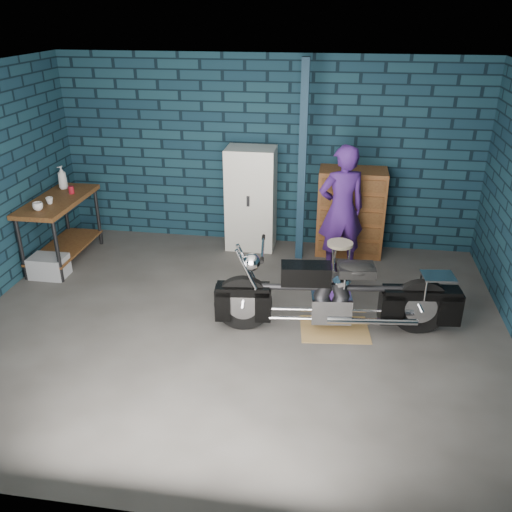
{
  "coord_description": "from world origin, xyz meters",
  "views": [
    {
      "loc": [
        1.02,
        -5.05,
        3.29
      ],
      "look_at": [
        0.19,
        0.3,
        0.75
      ],
      "focal_mm": 38.0,
      "sensor_mm": 36.0,
      "label": 1
    }
  ],
  "objects": [
    {
      "name": "mug_red",
      "position": [
        -2.59,
        1.59,
        0.96
      ],
      "size": [
        0.09,
        0.09,
        0.1
      ],
      "primitive_type": "cylinder",
      "rotation": [
        0.0,
        0.0,
        0.17
      ],
      "color": "maroon",
      "rests_on": "workbench"
    },
    {
      "name": "tool_chest",
      "position": [
        1.24,
        2.23,
        0.62
      ],
      "size": [
        0.92,
        0.51,
        1.23
      ],
      "primitive_type": "cube",
      "color": "brown",
      "rests_on": "ground"
    },
    {
      "name": "cup_a",
      "position": [
        -2.7,
        0.9,
        0.96
      ],
      "size": [
        0.14,
        0.14,
        0.1
      ],
      "primitive_type": "imported",
      "rotation": [
        0.0,
        0.0,
        -0.05
      ],
      "color": "#BDAE8E",
      "rests_on": "workbench"
    },
    {
      "name": "cup_b",
      "position": [
        -2.67,
        1.15,
        0.95
      ],
      "size": [
        0.11,
        0.11,
        0.09
      ],
      "primitive_type": "imported",
      "rotation": [
        0.0,
        0.0,
        -0.23
      ],
      "color": "#BDAE8E",
      "rests_on": "workbench"
    },
    {
      "name": "room_walls",
      "position": [
        0.0,
        0.55,
        1.9
      ],
      "size": [
        6.02,
        5.01,
        2.71
      ],
      "color": "#102736",
      "rests_on": "ground"
    },
    {
      "name": "locker",
      "position": [
        -0.19,
        2.23,
        0.74
      ],
      "size": [
        0.69,
        0.49,
        1.48
      ],
      "primitive_type": "cube",
      "color": "silver",
      "rests_on": "ground"
    },
    {
      "name": "motorcycle",
      "position": [
        1.1,
        0.12,
        0.5
      ],
      "size": [
        2.32,
        0.87,
        1.0
      ],
      "primitive_type": null,
      "rotation": [
        0.0,
        0.0,
        0.11
      ],
      "color": "black",
      "rests_on": "ground"
    },
    {
      "name": "bottle",
      "position": [
        -2.8,
        1.78,
        1.07
      ],
      "size": [
        0.16,
        0.16,
        0.32
      ],
      "primitive_type": "imported",
      "rotation": [
        0.0,
        0.0,
        -0.39
      ],
      "color": "#919399",
      "rests_on": "workbench"
    },
    {
      "name": "drip_mat",
      "position": [
        1.1,
        0.12,
        0.0
      ],
      "size": [
        0.81,
        0.64,
        0.01
      ],
      "primitive_type": "cube",
      "rotation": [
        0.0,
        0.0,
        0.11
      ],
      "color": "olive",
      "rests_on": "ground"
    },
    {
      "name": "shop_stool",
      "position": [
        1.11,
        1.2,
        0.29
      ],
      "size": [
        0.33,
        0.33,
        0.59
      ],
      "primitive_type": null,
      "rotation": [
        0.0,
        0.0,
        -0.02
      ],
      "color": "#BDAE8E",
      "rests_on": "ground"
    },
    {
      "name": "storage_bin",
      "position": [
        -2.66,
        0.85,
        0.14
      ],
      "size": [
        0.46,
        0.33,
        0.29
      ],
      "primitive_type": "cube",
      "color": "#919399",
      "rests_on": "ground"
    },
    {
      "name": "support_post",
      "position": [
        0.55,
        1.95,
        1.35
      ],
      "size": [
        0.1,
        0.1,
        2.7
      ],
      "primitive_type": "cube",
      "color": "#13293C",
      "rests_on": "ground"
    },
    {
      "name": "person",
      "position": [
        1.1,
        1.66,
        0.86
      ],
      "size": [
        0.73,
        0.6,
        1.71
      ],
      "primitive_type": "imported",
      "rotation": [
        0.0,
        0.0,
        3.49
      ],
      "color": "#401D6F",
      "rests_on": "ground"
    },
    {
      "name": "workbench",
      "position": [
        -2.68,
        1.35,
        0.46
      ],
      "size": [
        0.6,
        1.4,
        0.91
      ],
      "primitive_type": "cube",
      "color": "brown",
      "rests_on": "ground"
    },
    {
      "name": "ground",
      "position": [
        0.0,
        0.0,
        0.0
      ],
      "size": [
        6.0,
        6.0,
        0.0
      ],
      "primitive_type": "plane",
      "color": "#4E4C49",
      "rests_on": "ground"
    }
  ]
}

